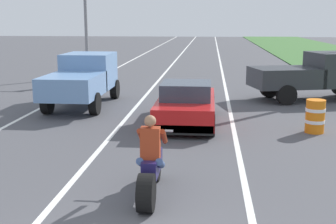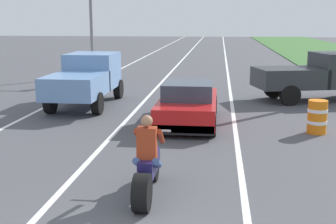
{
  "view_description": "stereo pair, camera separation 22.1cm",
  "coord_description": "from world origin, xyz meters",
  "views": [
    {
      "loc": [
        1.05,
        -5.1,
        3.36
      ],
      "look_at": [
        -0.02,
        6.01,
        1.0
      ],
      "focal_mm": 47.46,
      "sensor_mm": 36.0,
      "label": 1
    },
    {
      "loc": [
        1.27,
        -5.08,
        3.36
      ],
      "look_at": [
        -0.02,
        6.01,
        1.0
      ],
      "focal_mm": 47.46,
      "sensor_mm": 36.0,
      "label": 2
    }
  ],
  "objects": [
    {
      "name": "lane_stripe_left_solid",
      "position": [
        -5.4,
        20.0,
        0.0
      ],
      "size": [
        0.14,
        120.0,
        0.01
      ],
      "primitive_type": "cube",
      "color": "white",
      "rests_on": "ground"
    },
    {
      "name": "lane_stripe_right_solid",
      "position": [
        1.8,
        20.0,
        0.0
      ],
      "size": [
        0.14,
        120.0,
        0.01
      ],
      "primitive_type": "cube",
      "color": "white",
      "rests_on": "ground"
    },
    {
      "name": "lane_stripe_centre_dashed",
      "position": [
        -1.8,
        20.0,
        0.0
      ],
      "size": [
        0.14,
        120.0,
        0.01
      ],
      "primitive_type": "cube",
      "color": "white",
      "rests_on": "ground"
    },
    {
      "name": "motorcycle_with_rider",
      "position": [
        -0.04,
        2.77,
        0.59
      ],
      "size": [
        0.7,
        2.21,
        1.62
      ],
      "color": "black",
      "rests_on": "ground"
    },
    {
      "name": "sports_car_red",
      "position": [
        0.29,
        9.0,
        0.63
      ],
      "size": [
        1.84,
        4.3,
        1.37
      ],
      "color": "red",
      "rests_on": "ground"
    },
    {
      "name": "pickup_truck_left_lane_light_blue",
      "position": [
        -3.88,
        11.64,
        1.11
      ],
      "size": [
        2.02,
        4.8,
        1.98
      ],
      "color": "#6B93C6",
      "rests_on": "ground"
    },
    {
      "name": "pickup_truck_right_shoulder_dark_grey",
      "position": [
        5.4,
        13.81,
        1.11
      ],
      "size": [
        5.14,
        3.14,
        1.98
      ],
      "color": "#2D3035",
      "rests_on": "ground"
    },
    {
      "name": "traffic_light_mast_near",
      "position": [
        -4.96,
        20.26,
        3.95
      ],
      "size": [
        3.9,
        0.34,
        6.0
      ],
      "color": "gray",
      "rests_on": "ground"
    },
    {
      "name": "construction_barrel_nearest",
      "position": [
        4.19,
        8.18,
        0.5
      ],
      "size": [
        0.58,
        0.58,
        1.0
      ],
      "color": "orange",
      "rests_on": "ground"
    }
  ]
}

